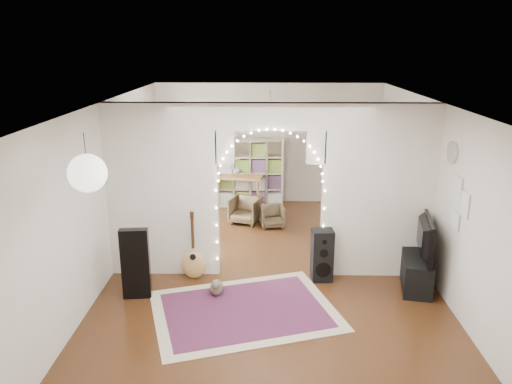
{
  "coord_description": "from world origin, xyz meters",
  "views": [
    {
      "loc": [
        -0.07,
        -7.32,
        3.53
      ],
      "look_at": [
        -0.22,
        0.3,
        1.25
      ],
      "focal_mm": 35.0,
      "sensor_mm": 36.0,
      "label": 1
    }
  ],
  "objects_px": {
    "acoustic_guitar": "(193,254)",
    "bookcase": "(250,172)",
    "floor_speaker": "(322,255)",
    "dining_chair_left": "(246,210)",
    "media_console": "(416,271)",
    "dining_chair_right": "(272,216)",
    "dining_table": "(237,177)"
  },
  "relations": [
    {
      "from": "bookcase",
      "to": "dining_chair_right",
      "type": "distance_m",
      "value": 1.6
    },
    {
      "from": "media_console",
      "to": "dining_table",
      "type": "relative_size",
      "value": 0.77
    },
    {
      "from": "media_console",
      "to": "acoustic_guitar",
      "type": "bearing_deg",
      "value": -172.26
    },
    {
      "from": "bookcase",
      "to": "acoustic_guitar",
      "type": "bearing_deg",
      "value": -106.92
    },
    {
      "from": "floor_speaker",
      "to": "bookcase",
      "type": "height_order",
      "value": "bookcase"
    },
    {
      "from": "dining_chair_right",
      "to": "floor_speaker",
      "type": "bearing_deg",
      "value": -82.7
    },
    {
      "from": "acoustic_guitar",
      "to": "dining_chair_right",
      "type": "xyz_separation_m",
      "value": [
        1.24,
        2.32,
        -0.19
      ]
    },
    {
      "from": "acoustic_guitar",
      "to": "media_console",
      "type": "bearing_deg",
      "value": 2.74
    },
    {
      "from": "bookcase",
      "to": "dining_table",
      "type": "relative_size",
      "value": 1.16
    },
    {
      "from": "acoustic_guitar",
      "to": "bookcase",
      "type": "height_order",
      "value": "bookcase"
    },
    {
      "from": "acoustic_guitar",
      "to": "floor_speaker",
      "type": "height_order",
      "value": "acoustic_guitar"
    },
    {
      "from": "acoustic_guitar",
      "to": "bookcase",
      "type": "relative_size",
      "value": 0.62
    },
    {
      "from": "media_console",
      "to": "dining_chair_left",
      "type": "distance_m",
      "value": 3.83
    },
    {
      "from": "acoustic_guitar",
      "to": "dining_chair_right",
      "type": "distance_m",
      "value": 2.64
    },
    {
      "from": "floor_speaker",
      "to": "media_console",
      "type": "distance_m",
      "value": 1.42
    },
    {
      "from": "floor_speaker",
      "to": "dining_chair_left",
      "type": "xyz_separation_m",
      "value": [
        -1.28,
        2.56,
        -0.15
      ]
    },
    {
      "from": "floor_speaker",
      "to": "media_console",
      "type": "bearing_deg",
      "value": -11.84
    },
    {
      "from": "dining_chair_right",
      "to": "acoustic_guitar",
      "type": "bearing_deg",
      "value": -128.48
    },
    {
      "from": "acoustic_guitar",
      "to": "floor_speaker",
      "type": "distance_m",
      "value": 1.98
    },
    {
      "from": "floor_speaker",
      "to": "dining_chair_right",
      "type": "xyz_separation_m",
      "value": [
        -0.74,
        2.33,
        -0.19
      ]
    },
    {
      "from": "bookcase",
      "to": "dining_chair_left",
      "type": "height_order",
      "value": "bookcase"
    },
    {
      "from": "acoustic_guitar",
      "to": "floor_speaker",
      "type": "bearing_deg",
      "value": 5.78
    },
    {
      "from": "acoustic_guitar",
      "to": "dining_table",
      "type": "distance_m",
      "value": 3.67
    },
    {
      "from": "bookcase",
      "to": "dining_table",
      "type": "height_order",
      "value": "bookcase"
    },
    {
      "from": "acoustic_guitar",
      "to": "media_console",
      "type": "height_order",
      "value": "acoustic_guitar"
    },
    {
      "from": "floor_speaker",
      "to": "dining_chair_right",
      "type": "distance_m",
      "value": 2.45
    },
    {
      "from": "acoustic_guitar",
      "to": "dining_table",
      "type": "height_order",
      "value": "acoustic_guitar"
    },
    {
      "from": "floor_speaker",
      "to": "bookcase",
      "type": "xyz_separation_m",
      "value": [
        -1.22,
        3.75,
        0.35
      ]
    },
    {
      "from": "acoustic_guitar",
      "to": "media_console",
      "type": "distance_m",
      "value": 3.39
    },
    {
      "from": "dining_chair_left",
      "to": "bookcase",
      "type": "bearing_deg",
      "value": 107.34
    },
    {
      "from": "acoustic_guitar",
      "to": "media_console",
      "type": "relative_size",
      "value": 0.93
    },
    {
      "from": "floor_speaker",
      "to": "bookcase",
      "type": "bearing_deg",
      "value": 103.55
    }
  ]
}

